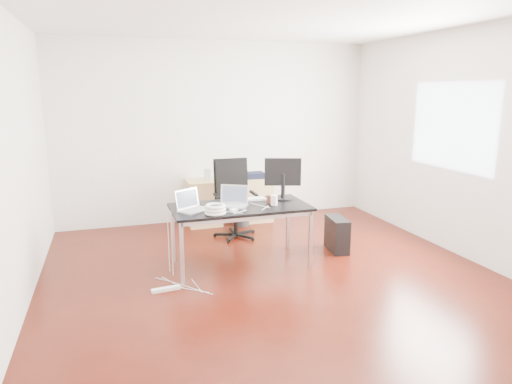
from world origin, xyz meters
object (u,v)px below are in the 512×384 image
object	(u,v)px
filing_cabinet_left	(203,202)
pc_tower	(337,234)
filing_cabinet_right	(254,199)
office_chair	(234,194)
desk	(240,210)

from	to	relation	value
filing_cabinet_left	pc_tower	distance (m)	2.23
pc_tower	filing_cabinet_right	bearing A→B (deg)	116.35
office_chair	pc_tower	bearing A→B (deg)	-43.04
desk	pc_tower	size ratio (longest dim) A/B	3.56
desk	filing_cabinet_right	world-z (taller)	desk
filing_cabinet_right	pc_tower	bearing A→B (deg)	-71.36
desk	pc_tower	xyz separation A→B (m)	(1.34, 0.10, -0.46)
desk	filing_cabinet_right	xyz separation A→B (m)	(0.76, 1.82, -0.33)
desk	filing_cabinet_left	xyz separation A→B (m)	(-0.07, 1.82, -0.33)
office_chair	filing_cabinet_left	size ratio (longest dim) A/B	1.54
filing_cabinet_right	desk	bearing A→B (deg)	-112.56
filing_cabinet_left	desk	bearing A→B (deg)	-87.75
office_chair	filing_cabinet_left	distance (m)	0.79
desk	filing_cabinet_left	distance (m)	1.85
filing_cabinet_right	pc_tower	size ratio (longest dim) A/B	1.56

